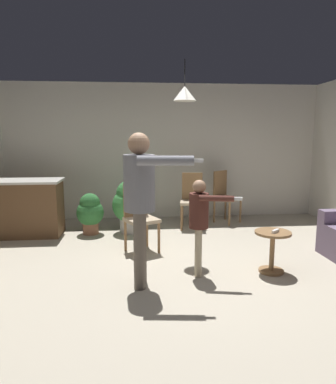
{
  "coord_description": "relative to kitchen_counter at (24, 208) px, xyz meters",
  "views": [
    {
      "loc": [
        -0.57,
        -3.91,
        1.69
      ],
      "look_at": [
        -0.18,
        0.25,
        1.0
      ],
      "focal_mm": 32.56,
      "sensor_mm": 36.0,
      "label": 1
    }
  ],
  "objects": [
    {
      "name": "dining_chair_near_wall",
      "position": [
        1.92,
        -0.97,
        0.07
      ],
      "size": [
        0.56,
        0.56,
        1.0
      ],
      "rotation": [
        0.0,
        0.0,
        3.61
      ],
      "color": "olive",
      "rests_on": "ground"
    },
    {
      "name": "ceiling_light_pendant",
      "position": [
        2.56,
        -1.05,
        1.77
      ],
      "size": [
        0.32,
        0.32,
        0.55
      ],
      "color": "silver"
    },
    {
      "name": "dining_chair_by_counter",
      "position": [
        3.59,
        0.61,
        0.07
      ],
      "size": [
        0.59,
        0.59,
        1.0
      ],
      "rotation": [
        0.0,
        0.0,
        3.82
      ],
      "color": "olive",
      "rests_on": "ground"
    },
    {
      "name": "wall_back",
      "position": [
        2.45,
        1.18,
        0.87
      ],
      "size": [
        6.4,
        0.1,
        2.7
      ],
      "primitive_type": "cube",
      "color": "silver",
      "rests_on": "ground"
    },
    {
      "name": "person_adult",
      "position": [
        1.93,
        -2.18,
        0.59
      ],
      "size": [
        0.82,
        0.56,
        1.71
      ],
      "rotation": [
        0.0,
        0.0,
        -1.68
      ],
      "color": "#60564C",
      "rests_on": "ground"
    },
    {
      "name": "spare_remote_on_table",
      "position": [
        3.55,
        -1.99,
        0.06
      ],
      "size": [
        0.12,
        0.11,
        0.04
      ],
      "primitive_type": "cube",
      "rotation": [
        0.0,
        0.0,
        2.28
      ],
      "color": "white",
      "rests_on": "side_table_by_couch"
    },
    {
      "name": "side_table_by_couch",
      "position": [
        3.54,
        -1.95,
        -0.15
      ],
      "size": [
        0.44,
        0.44,
        0.52
      ],
      "color": "olive",
      "rests_on": "ground"
    },
    {
      "name": "potted_plant_corner",
      "position": [
        1.09,
        -0.01,
        -0.09
      ],
      "size": [
        0.46,
        0.46,
        0.71
      ],
      "color": "brown",
      "rests_on": "ground"
    },
    {
      "name": "ground",
      "position": [
        2.45,
        -2.02,
        -0.48
      ],
      "size": [
        7.68,
        7.68,
        0.0
      ],
      "primitive_type": "plane",
      "color": "#B2A893"
    },
    {
      "name": "person_child",
      "position": [
        2.63,
        -1.94,
        0.25
      ],
      "size": [
        0.57,
        0.41,
        1.17
      ],
      "rotation": [
        0.0,
        0.0,
        -1.76
      ],
      "color": "tan",
      "rests_on": "ground"
    },
    {
      "name": "potted_plant_by_wall",
      "position": [
        1.76,
        0.03,
        0.03
      ],
      "size": [
        0.6,
        0.6,
        0.92
      ],
      "color": "#B7B2AD",
      "rests_on": "ground"
    },
    {
      "name": "dining_chair_centre_back",
      "position": [
        2.9,
        0.28,
        0.07
      ],
      "size": [
        0.48,
        0.48,
        1.0
      ],
      "rotation": [
        0.0,
        0.0,
        2.97
      ],
      "color": "olive",
      "rests_on": "ground"
    },
    {
      "name": "kitchen_counter",
      "position": [
        0.0,
        0.0,
        0.0
      ],
      "size": [
        1.26,
        0.66,
        0.95
      ],
      "color": "brown",
      "rests_on": "ground"
    }
  ]
}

